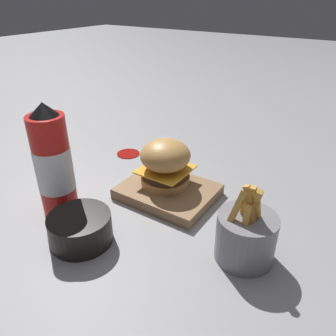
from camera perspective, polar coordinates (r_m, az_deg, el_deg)
ground_plane at (r=0.79m, az=0.28°, el=-3.92°), size 6.00×6.00×0.00m
serving_board at (r=0.76m, az=0.00°, el=-4.12°), size 0.21×0.16×0.02m
burger at (r=0.75m, az=-0.47°, el=1.02°), size 0.11×0.11×0.11m
ketchup_bottle at (r=0.70m, az=-19.30°, el=0.51°), size 0.07×0.07×0.24m
fries_basket at (r=0.60m, az=13.39°, el=-11.39°), size 0.10×0.10×0.15m
side_bowl at (r=0.65m, az=-15.00°, el=-10.03°), size 0.12×0.12×0.06m
spoon at (r=1.02m, az=0.23°, el=4.43°), size 0.15×0.12×0.01m
ketchup_puddle at (r=0.97m, az=-6.93°, el=2.54°), size 0.07×0.07×0.00m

